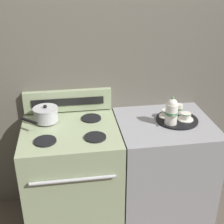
# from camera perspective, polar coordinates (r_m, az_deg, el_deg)

# --- Properties ---
(ground_plane) EXTENTS (6.00, 6.00, 0.00)m
(ground_plane) POSITION_cam_1_polar(r_m,az_deg,el_deg) (2.90, 1.12, -18.28)
(ground_plane) COLOR brown
(wall_back) EXTENTS (6.00, 0.05, 2.20)m
(wall_back) POSITION_cam_1_polar(r_m,az_deg,el_deg) (2.61, -0.01, 5.17)
(wall_back) COLOR #666056
(wall_back) RESTS_ON ground
(stove) EXTENTS (0.73, 0.69, 0.90)m
(stove) POSITION_cam_1_polar(r_m,az_deg,el_deg) (2.58, -7.14, -11.87)
(stove) COLOR #9EAD84
(stove) RESTS_ON ground
(control_panel) EXTENTS (0.71, 0.05, 0.18)m
(control_panel) POSITION_cam_1_polar(r_m,az_deg,el_deg) (2.57, -8.07, 2.06)
(control_panel) COLOR #9EAD84
(control_panel) RESTS_ON stove
(side_counter) EXTENTS (0.74, 0.67, 0.89)m
(side_counter) POSITION_cam_1_polar(r_m,az_deg,el_deg) (2.69, 9.09, -10.36)
(side_counter) COLOR #939399
(side_counter) RESTS_ON ground
(saucepan) EXTENTS (0.27, 0.28, 0.13)m
(saucepan) POSITION_cam_1_polar(r_m,az_deg,el_deg) (2.45, -12.05, -0.43)
(saucepan) COLOR #B7B7BC
(saucepan) RESTS_ON stove
(serving_tray) EXTENTS (0.33, 0.33, 0.01)m
(serving_tray) POSITION_cam_1_polar(r_m,az_deg,el_deg) (2.50, 11.76, -1.38)
(serving_tray) COLOR black
(serving_tray) RESTS_ON side_counter
(teapot) EXTENTS (0.10, 0.15, 0.22)m
(teapot) POSITION_cam_1_polar(r_m,az_deg,el_deg) (2.37, 10.85, 0.10)
(teapot) COLOR white
(teapot) RESTS_ON serving_tray
(teacup_left) EXTENTS (0.12, 0.12, 0.06)m
(teacup_left) POSITION_cam_1_polar(r_m,az_deg,el_deg) (2.48, 13.37, -0.83)
(teacup_left) COLOR white
(teacup_left) RESTS_ON serving_tray
(teacup_right) EXTENTS (0.12, 0.12, 0.06)m
(teacup_right) POSITION_cam_1_polar(r_m,az_deg,el_deg) (2.51, 9.98, -0.22)
(teacup_right) COLOR white
(teacup_right) RESTS_ON serving_tray
(creamer_jug) EXTENTS (0.06, 0.06, 0.08)m
(creamer_jug) POSITION_cam_1_polar(r_m,az_deg,el_deg) (2.58, 12.16, 0.60)
(creamer_jug) COLOR white
(creamer_jug) RESTS_ON serving_tray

